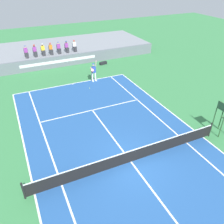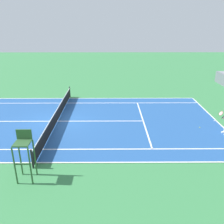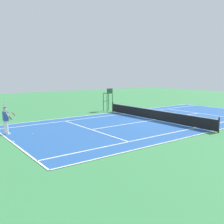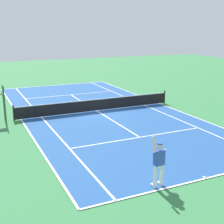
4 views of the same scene
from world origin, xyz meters
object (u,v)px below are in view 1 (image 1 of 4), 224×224
Objects in this scene: umpire_chair at (223,114)px; spectator_seated_5 at (67,47)px; spectator_seated_3 at (51,49)px; equipment_bag at (103,63)px; spectator_seated_2 at (43,50)px; spectator_seated_6 at (75,46)px; spectator_seated_1 at (35,51)px; spectator_seated_0 at (26,52)px; tennis_player at (94,72)px; spectator_seated_4 at (59,48)px; tennis_ball at (90,88)px.

spectator_seated_5 is at bearing 107.07° from umpire_chair.
spectator_seated_3 reaches higher than equipment_bag.
spectator_seated_2 is 1.00× the size of spectator_seated_3.
spectator_seated_3 and spectator_seated_6 have the same top height.
spectator_seated_5 is at bearing 180.00° from spectator_seated_6.
spectator_seated_0 is at bearing 180.00° from spectator_seated_1.
spectator_seated_5 is 6.37m from tennis_player.
spectator_seated_1 is 1.00× the size of spectator_seated_2.
spectator_seated_0 is 8.29m from tennis_player.
tennis_player is at bearing -82.03° from spectator_seated_5.
spectator_seated_2 is 1.34× the size of equipment_bag.
spectator_seated_0 is at bearing 180.00° from spectator_seated_3.
spectator_seated_2 reaches higher than equipment_bag.
spectator_seated_2 is (0.89, 0.00, 0.00)m from spectator_seated_1.
spectator_seated_4 is 1.34× the size of equipment_bag.
equipment_bag is (2.62, -2.28, -1.72)m from spectator_seated_6.
spectator_seated_3 is 0.91m from spectator_seated_4.
tennis_ball is (1.73, -7.62, -1.84)m from spectator_seated_3.
spectator_seated_5 is at bearing 0.00° from spectator_seated_3.
equipment_bag is at bearing -15.80° from spectator_seated_0.
spectator_seated_4 is 5.30m from equipment_bag.
spectator_seated_1 reaches higher than tennis_ball.
spectator_seated_1 is at bearing 0.00° from spectator_seated_0.
tennis_ball is at bearing -124.37° from equipment_bag.
spectator_seated_3 is 6.86m from tennis_player.
umpire_chair reaches higher than tennis_ball.
spectator_seated_3 is at bearing 180.00° from spectator_seated_5.
spectator_seated_2 is at bearing 108.77° from tennis_ball.
spectator_seated_1 is 1.34× the size of equipment_bag.
tennis_ball is 0.07× the size of equipment_bag.
spectator_seated_0 is 1.00× the size of spectator_seated_6.
spectator_seated_4 is 7.88m from tennis_ball.
spectator_seated_3 is 1.83m from spectator_seated_5.
spectator_seated_3 is 0.52× the size of umpire_chair.
spectator_seated_1 is 4.51m from spectator_seated_6.
spectator_seated_3 is at bearing 0.00° from spectator_seated_1.
spectator_seated_1 is 0.89m from spectator_seated_2.
spectator_seated_5 is 4.55m from equipment_bag.
spectator_seated_0 is 4.51m from spectator_seated_5.
umpire_chair is at bearing -70.26° from spectator_seated_4.
spectator_seated_4 is at bearing 180.00° from spectator_seated_6.
spectator_seated_1 is 18.60× the size of tennis_ball.
spectator_seated_5 is 18.60× the size of tennis_ball.
spectator_seated_6 is 6.31m from tennis_player.
tennis_player reaches higher than tennis_ball.
spectator_seated_2 and spectator_seated_4 have the same top height.
spectator_seated_1 is 3.58m from spectator_seated_5.
spectator_seated_0 is 20.45m from umpire_chair.
spectator_seated_2 is 18.60× the size of tennis_ball.
spectator_seated_0 and spectator_seated_3 have the same top height.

